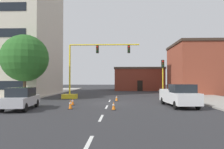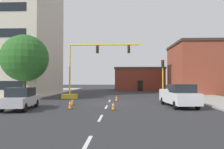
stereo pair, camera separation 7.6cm
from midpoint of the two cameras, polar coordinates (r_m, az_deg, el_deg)
The scene contains 19 objects.
ground_plane at distance 22.22m, azimuth -0.87°, elevation -7.48°, with size 160.00×160.00×0.00m, color #2D2D30.
sidewalk_left at distance 32.89m, azimuth -21.37°, elevation -5.27°, with size 6.00×56.00×0.14m, color #B2ADA3.
sidewalk_right at distance 31.99m, azimuth 21.97°, elevation -5.37°, with size 6.00×56.00×0.14m, color #9E998E.
lane_stripe_seg_0 at distance 8.49m, azimuth -6.38°, elevation -17.58°, with size 0.16×2.40×0.01m, color silver.
lane_stripe_seg_1 at distance 13.82m, azimuth -2.86°, elevation -11.23°, with size 0.16×2.40×0.01m, color silver.
lane_stripe_seg_2 at distance 19.24m, azimuth -1.37°, elevation -8.42°, with size 0.16×2.40×0.01m, color silver.
lane_stripe_seg_3 at distance 24.70m, azimuth -0.54°, elevation -6.85°, with size 0.16×2.40×0.01m, color silver.
building_tall_left at distance 39.04m, azimuth -26.08°, elevation 12.72°, with size 15.55×13.12×23.52m.
building_brick_center at distance 50.28m, azimuth 6.96°, elevation -1.15°, with size 10.86×9.12×5.04m.
building_row_right at distance 41.20m, azimuth 25.00°, elevation 1.42°, with size 13.79×11.03×8.52m.
traffic_signal_gantry at distance 27.76m, azimuth -8.33°, elevation -1.53°, with size 9.63×1.20×6.83m.
traffic_light_pole_right at distance 27.60m, azimuth 13.17°, elevation 1.09°, with size 0.32×0.47×4.80m.
tree_left_near at distance 27.85m, azimuth -21.65°, elevation 3.97°, with size 5.52×5.52×7.68m.
pickup_truck_white at distance 20.14m, azimuth 17.07°, elevation -5.27°, with size 2.45×5.55×1.99m.
sedan_silver_near_left at distance 18.98m, azimuth -22.58°, elevation -5.74°, with size 2.31×4.67×1.74m.
traffic_cone_roadside_a at distance 17.28m, azimuth 0.46°, elevation -8.20°, with size 0.36×0.36×0.64m.
traffic_cone_roadside_b at distance 24.31m, azimuth 1.28°, elevation -6.21°, with size 0.36×0.36×0.64m.
traffic_cone_roadside_c at distance 18.10m, azimuth -10.73°, elevation -7.67°, with size 0.36×0.36×0.76m.
traffic_cone_roadside_d at distance 20.83m, azimuth -10.17°, elevation -7.02°, with size 0.36×0.36×0.63m.
Camera 2 is at (1.26, -22.05, 2.38)m, focal length 35.13 mm.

